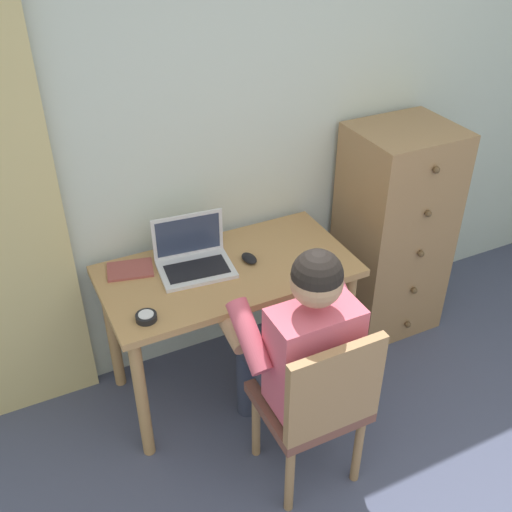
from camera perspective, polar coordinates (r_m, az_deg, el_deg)
name	(u,v)px	position (r m, az deg, el deg)	size (l,w,h in m)	color
wall_back	(243,129)	(3.01, -1.20, 11.85)	(4.80, 0.05, 2.50)	silver
desk	(228,287)	(2.92, -2.63, -2.96)	(1.19, 0.61, 0.74)	tan
dresser	(393,232)	(3.46, 12.74, 2.21)	(0.53, 0.49, 1.22)	#9E754C
chair	(318,403)	(2.58, 5.81, -13.56)	(0.42, 0.40, 0.87)	brown
person_seated	(298,343)	(2.56, 3.93, -8.14)	(0.53, 0.59, 1.19)	#33384C
laptop	(193,257)	(2.85, -5.90, -0.13)	(0.36, 0.28, 0.24)	silver
computer_mouse	(249,258)	(2.89, -0.65, -0.22)	(0.06, 0.10, 0.03)	black
desk_clock	(146,317)	(2.59, -10.27, -5.66)	(0.09, 0.09, 0.03)	black
notebook_pad	(130,270)	(2.89, -11.74, -1.26)	(0.21, 0.15, 0.01)	#994742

